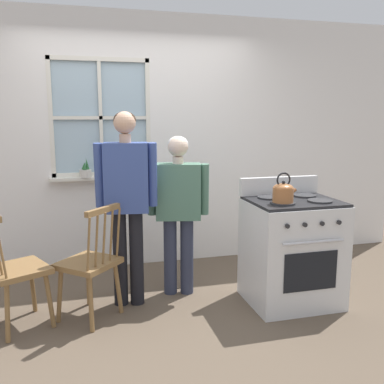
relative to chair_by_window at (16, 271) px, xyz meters
The scene contains 9 objects.
ground_plane 1.22m from the chair_by_window, ahead, with size 16.00×16.00×0.00m, color brown.
wall_back 1.90m from the chair_by_window, 47.41° to the left, with size 6.40×0.16×2.70m.
chair_by_window is the anchor object (origin of this frame).
chair_near_wall 0.56m from the chair_by_window, ahead, with size 0.58×0.58×0.94m.
person_elderly_left 1.06m from the chair_by_window, 12.82° to the left, with size 0.53×0.26×1.67m.
person_teen_center 1.46m from the chair_by_window, 13.14° to the left, with size 0.56×0.29×1.46m.
stove 2.28m from the chair_by_window, ahead, with size 0.76×0.68×1.08m.
kettle 2.20m from the chair_by_window, ahead, with size 0.21×0.17×0.25m.
potted_plant 1.42m from the chair_by_window, 63.67° to the left, with size 0.12×0.12×0.20m.
Camera 1 is at (-0.62, -3.21, 1.64)m, focal length 40.00 mm.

